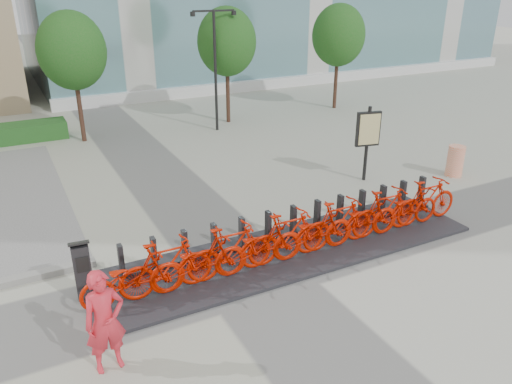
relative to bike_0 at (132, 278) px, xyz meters
name	(u,v)px	position (x,y,z in m)	size (l,w,h in m)	color
ground	(247,271)	(2.60, 0.05, -0.62)	(120.00, 120.00, 0.00)	#A7A89C
tree_1	(72,51)	(1.10, 12.05, 2.96)	(2.60, 2.60, 5.10)	#4E2F22
tree_2	(227,42)	(7.60, 12.05, 2.96)	(2.60, 2.60, 5.10)	#4E2F22
tree_3	(339,35)	(13.60, 12.05, 2.96)	(2.60, 2.60, 5.10)	#4E2F22
streetlamp	(215,57)	(6.60, 11.05, 2.51)	(2.00, 0.20, 5.00)	black
dock_pad	(290,251)	(3.90, 0.35, -0.58)	(9.60, 2.40, 0.08)	#26252A
dock_rail_posts	(295,222)	(4.32, 0.82, -0.12)	(8.74, 0.50, 0.85)	#242527
bike_0	(132,278)	(0.00, 0.00, 0.00)	(0.72, 2.07, 1.09)	#B81400
bike_1	(166,267)	(0.72, 0.00, 0.06)	(0.57, 2.01, 1.21)	#B81400
bike_2	(199,261)	(1.44, 0.00, 0.00)	(0.72, 2.07, 1.09)	#B81400
bike_3	(230,251)	(2.16, 0.00, 0.06)	(0.57, 2.01, 1.21)	#B81400
bike_4	(259,246)	(2.88, 0.00, 0.00)	(0.72, 2.07, 1.09)	#B81400
bike_5	(287,236)	(3.60, 0.00, 0.06)	(0.57, 2.01, 1.21)	#B81400
bike_6	(313,232)	(4.32, 0.00, 0.00)	(0.72, 2.07, 1.09)	#B81400
bike_7	(338,223)	(5.04, 0.00, 0.06)	(0.57, 2.01, 1.21)	#B81400
bike_8	(362,219)	(5.76, 0.00, 0.00)	(0.72, 2.07, 1.09)	#B81400
bike_9	(385,211)	(6.48, 0.00, 0.06)	(0.57, 2.01, 1.21)	#B81400
bike_10	(406,208)	(7.20, 0.00, 0.00)	(0.72, 2.07, 1.09)	#B81400
bike_11	(427,201)	(7.92, 0.00, 0.06)	(0.57, 2.01, 1.21)	#B81400
kiosk	(83,270)	(-0.83, 0.61, 0.09)	(0.43, 0.37, 1.33)	#242527
worker_red	(105,322)	(-0.82, -1.57, 0.31)	(0.68, 0.45, 1.87)	red
construction_barrel	(455,161)	(11.46, 2.23, -0.10)	(0.54, 0.54, 1.05)	#FD4100
map_sign	(368,132)	(8.54, 3.32, 1.00)	(0.81, 0.30, 2.46)	black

